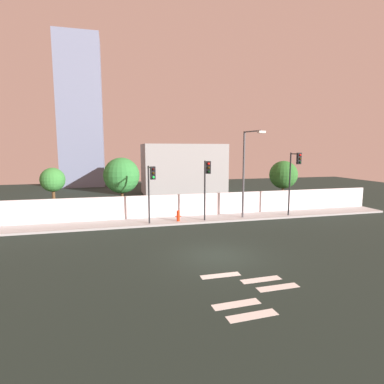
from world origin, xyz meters
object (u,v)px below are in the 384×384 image
roadside_tree_leftmost (53,180)px  fire_hydrant (178,215)px  traffic_light_right (294,171)px  roadside_tree_midleft (122,176)px  traffic_light_left (207,178)px  street_lamp_curbside (246,167)px  traffic_light_center (151,182)px  roadside_tree_midright (283,175)px

roadside_tree_leftmost → fire_hydrant: bearing=-17.3°
traffic_light_right → roadside_tree_midleft: size_ratio=1.05×
traffic_light_left → roadside_tree_midleft: (-6.02, 3.71, -0.02)m
fire_hydrant → traffic_light_right: bearing=-4.4°
street_lamp_curbside → fire_hydrant: street_lamp_curbside is taller
traffic_light_right → street_lamp_curbside: 4.04m
traffic_light_center → traffic_light_right: traffic_light_right is taller
traffic_light_center → roadside_tree_midleft: size_ratio=0.86×
traffic_light_center → street_lamp_curbside: bearing=3.7°
traffic_light_left → roadside_tree_midright: bearing=23.4°
traffic_light_left → roadside_tree_midleft: 7.07m
traffic_light_right → roadside_tree_leftmost: bearing=169.1°
traffic_light_left → roadside_tree_leftmost: traffic_light_left is taller
fire_hydrant → roadside_tree_midleft: bearing=144.7°
fire_hydrant → roadside_tree_leftmost: size_ratio=0.20×
street_lamp_curbside → traffic_light_right: bearing=-6.1°
traffic_light_center → fire_hydrant: 3.49m
roadside_tree_midleft → traffic_light_left: bearing=-31.7°
traffic_light_left → traffic_light_right: 7.40m
traffic_light_left → street_lamp_curbside: bearing=9.6°
traffic_light_right → roadside_tree_leftmost: (-18.56, 3.57, -0.66)m
traffic_light_right → fire_hydrant: 9.96m
traffic_light_left → roadside_tree_leftmost: bearing=161.6°
roadside_tree_leftmost → traffic_light_right: bearing=-10.9°
roadside_tree_leftmost → roadside_tree_midleft: bearing=0.0°
traffic_light_right → roadside_tree_midleft: (-13.41, 3.57, -0.41)m
traffic_light_left → roadside_tree_midright: traffic_light_left is taller
traffic_light_right → roadside_tree_midright: size_ratio=1.14×
traffic_light_right → fire_hydrant: size_ratio=6.23×
traffic_light_center → fire_hydrant: (2.11, 0.77, -2.67)m
roadside_tree_midleft → traffic_light_right: bearing=-14.9°
traffic_light_right → roadside_tree_midright: 3.82m
traffic_light_left → roadside_tree_midleft: roadside_tree_midleft is taller
traffic_light_center → street_lamp_curbside: (7.48, 0.48, 0.95)m
street_lamp_curbside → roadside_tree_midright: size_ratio=1.50×
traffic_light_left → fire_hydrant: traffic_light_left is taller
fire_hydrant → roadside_tree_midright: roadside_tree_midright is taller
traffic_light_center → roadside_tree_midleft: (-1.93, 3.63, 0.22)m
roadside_tree_midleft → roadside_tree_midright: 14.60m
traffic_light_right → roadside_tree_leftmost: traffic_light_right is taller
traffic_light_left → traffic_light_right: traffic_light_right is taller
street_lamp_curbside → roadside_tree_midright: bearing=31.2°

